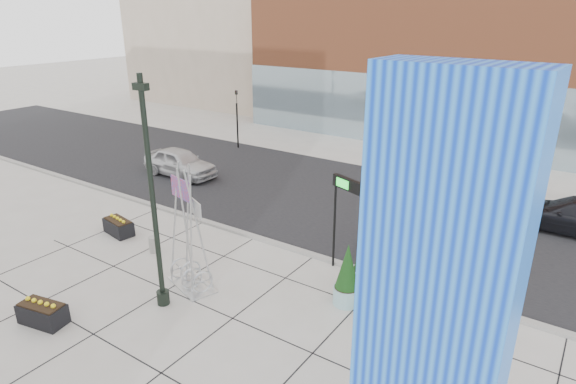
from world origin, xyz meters
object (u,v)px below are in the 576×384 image
Objects in this scene: car_white_west at (180,163)px; car_silver_mid at (426,241)px; lamp_post at (155,219)px; overhead_street_sign at (352,191)px; public_art_sculpture at (190,256)px; concrete_bollard at (153,244)px; blue_pylon at (430,338)px.

car_white_west is 15.62m from car_silver_mid.
lamp_post is 1.58× the size of car_white_west.
overhead_street_sign is at bearing 52.96° from lamp_post.
concrete_bollard is at bearing -178.97° from public_art_sculpture.
blue_pylon is at bearing -2.78° from public_art_sculpture.
public_art_sculpture reaches higher than car_white_west.
blue_pylon is 9.81m from lamp_post.
car_white_west reaches higher than car_silver_mid.
concrete_bollard is at bearing -139.21° from car_white_west.
public_art_sculpture is at bearing 162.45° from blue_pylon.
car_silver_mid is (6.19, 8.02, -2.37)m from lamp_post.
lamp_post is 1.68× the size of public_art_sculpture.
public_art_sculpture is at bearing 90.49° from lamp_post.
blue_pylon is 1.90× the size of public_art_sculpture.
lamp_post is 2.36m from public_art_sculpture.
overhead_street_sign is (-5.36, 7.77, -0.94)m from blue_pylon.
blue_pylon is 1.13× the size of lamp_post.
overhead_street_sign is 0.78× the size of car_white_west.
car_white_west is (-9.33, 9.85, -2.29)m from lamp_post.
blue_pylon reaches higher than overhead_street_sign.
public_art_sculpture is 9.11m from car_silver_mid.
concrete_bollard is (-12.61, 4.65, -3.82)m from blue_pylon.
overhead_street_sign reaches higher than concrete_bollard.
car_silver_mid is at bearing 111.25° from blue_pylon.
public_art_sculpture is 12.61m from car_white_west.
car_silver_mid is (-3.28, 10.34, -3.41)m from blue_pylon.
public_art_sculpture is at bearing -17.38° from concrete_bollard.
public_art_sculpture reaches higher than car_silver_mid.
overhead_street_sign is (4.11, 5.45, 0.10)m from lamp_post.
public_art_sculpture is (-9.48, 3.68, -2.97)m from blue_pylon.
blue_pylon is at bearing -35.55° from overhead_street_sign.
blue_pylon is 12.69× the size of concrete_bollard.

